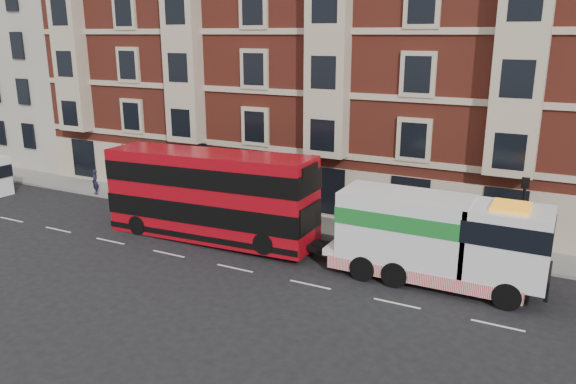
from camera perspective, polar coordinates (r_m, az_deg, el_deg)
The scene contains 9 objects.
ground at distance 27.32m, azimuth -5.42°, elevation -7.72°, with size 120.00×120.00×0.00m, color black.
sidewalk at distance 33.40m, azimuth 1.50°, elevation -3.06°, with size 90.00×3.00×0.15m, color slate.
victorian_terrace at distance 38.34m, azimuth 7.35°, elevation 14.47°, with size 45.00×12.00×20.40m.
cream_block at distance 56.03m, azimuth -24.60°, elevation 11.83°, with size 16.00×10.00×16.80m.
lamp_post_west at distance 34.56m, azimuth -8.42°, elevation 1.91°, with size 0.35×0.15×4.35m.
lamp_post_east at distance 28.45m, azimuth 22.65°, elevation -2.19°, with size 0.35×0.15×4.35m.
double_decker_bus at distance 30.38m, azimuth -8.02°, elevation -0.21°, with size 11.98×2.75×4.85m.
tow_truck at distance 25.80m, azimuth 14.62°, elevation -4.55°, with size 9.60×2.84×4.00m.
pedestrian at distance 40.89m, azimuth -19.00°, elevation 0.97°, with size 0.63×0.41×1.72m, color black.
Camera 1 is at (13.68, -21.00, 10.87)m, focal length 35.00 mm.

